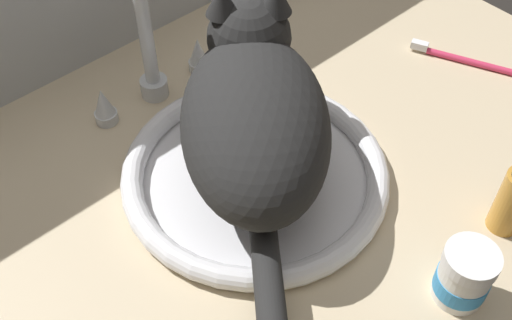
% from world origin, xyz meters
% --- Properties ---
extents(countertop, '(1.07, 0.69, 0.03)m').
position_xyz_m(countertop, '(0.00, 0.00, 0.01)').
color(countertop, '#CCB793').
rests_on(countertop, ground).
extents(sink_basin, '(0.34, 0.34, 0.03)m').
position_xyz_m(sink_basin, '(-0.02, -0.00, 0.04)').
color(sink_basin, white).
rests_on(sink_basin, countertop).
extents(faucet, '(0.20, 0.10, 0.22)m').
position_xyz_m(faucet, '(-0.02, 0.21, 0.11)').
color(faucet, silver).
rests_on(faucet, countertop).
extents(cat, '(0.32, 0.37, 0.19)m').
position_xyz_m(cat, '(-0.01, 0.02, 0.14)').
color(cat, black).
rests_on(cat, sink_basin).
extents(pill_bottle, '(0.06, 0.06, 0.08)m').
position_xyz_m(pill_bottle, '(0.03, -0.27, 0.07)').
color(pill_bottle, white).
rests_on(pill_bottle, countertop).
extents(toothbrush, '(0.08, 0.15, 0.02)m').
position_xyz_m(toothbrush, '(0.37, -0.03, 0.04)').
color(toothbrush, '#D83359').
rests_on(toothbrush, countertop).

